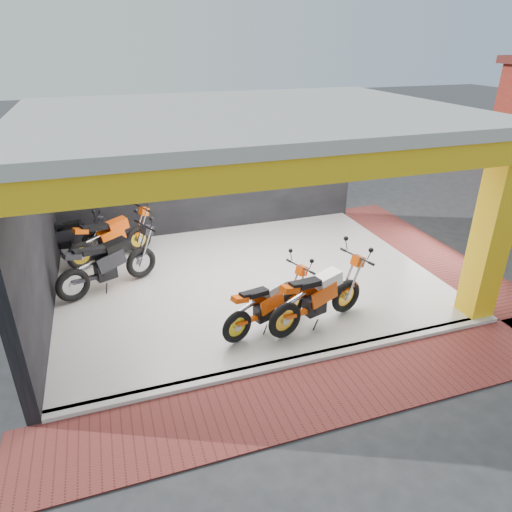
{
  "coord_description": "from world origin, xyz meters",
  "views": [
    {
      "loc": [
        -2.67,
        -6.56,
        4.9
      ],
      "look_at": [
        -0.01,
        1.37,
        0.9
      ],
      "focal_mm": 32.0,
      "sensor_mm": 36.0,
      "label": 1
    }
  ],
  "objects": [
    {
      "name": "showroom_ceiling",
      "position": [
        0.0,
        2.0,
        3.6
      ],
      "size": [
        8.4,
        6.4,
        0.2
      ],
      "primitive_type": "cube",
      "color": "beige",
      "rests_on": "corner_column"
    },
    {
      "name": "header_beam_right",
      "position": [
        4.0,
        2.0,
        3.3
      ],
      "size": [
        0.3,
        6.4,
        0.4
      ],
      "primitive_type": "cube",
      "color": "yellow",
      "rests_on": "corner_column"
    },
    {
      "name": "moto_row_d",
      "position": [
        -3.17,
        4.31,
        0.69
      ],
      "size": [
        2.05,
        1.08,
        1.19
      ],
      "primitive_type": null,
      "rotation": [
        0.0,
        0.0,
        -0.19
      ],
      "color": "black",
      "rests_on": "showroom_floor"
    },
    {
      "name": "paver_front",
      "position": [
        0.0,
        -1.8,
        0.01
      ],
      "size": [
        9.0,
        1.4,
        0.03
      ],
      "primitive_type": "cube",
      "color": "maroon",
      "rests_on": "ground"
    },
    {
      "name": "corner_column",
      "position": [
        3.75,
        -0.75,
        1.75
      ],
      "size": [
        0.5,
        0.5,
        3.5
      ],
      "primitive_type": "cube",
      "color": "yellow",
      "rests_on": "ground"
    },
    {
      "name": "header_beam_front",
      "position": [
        0.0,
        -1.0,
        3.3
      ],
      "size": [
        8.4,
        0.3,
        0.4
      ],
      "primitive_type": "cube",
      "color": "yellow",
      "rests_on": "corner_column"
    },
    {
      "name": "showroom_floor",
      "position": [
        0.0,
        2.0,
        0.05
      ],
      "size": [
        8.0,
        6.0,
        0.1
      ],
      "primitive_type": "cube",
      "color": "white",
      "rests_on": "ground"
    },
    {
      "name": "moto_row_b",
      "position": [
        -2.21,
        2.7,
        0.81
      ],
      "size": [
        2.48,
        1.72,
        1.42
      ],
      "primitive_type": null,
      "rotation": [
        0.0,
        0.0,
        0.41
      ],
      "color": "black",
      "rests_on": "showroom_floor"
    },
    {
      "name": "moto_row_c",
      "position": [
        -2.13,
        4.09,
        0.78
      ],
      "size": [
        2.36,
        1.61,
        1.36
      ],
      "primitive_type": null,
      "rotation": [
        0.0,
        0.0,
        0.4
      ],
      "color": "#FA550A",
      "rests_on": "showroom_floor"
    },
    {
      "name": "moto_row_a",
      "position": [
        0.32,
        0.19,
        0.71
      ],
      "size": [
        2.14,
        1.39,
        1.22
      ],
      "primitive_type": null,
      "rotation": [
        0.0,
        0.0,
        0.35
      ],
      "color": "#FF500A",
      "rests_on": "showroom_floor"
    },
    {
      "name": "moto_hero",
      "position": [
        1.35,
        0.01,
        0.79
      ],
      "size": [
        2.41,
        1.42,
        1.38
      ],
      "primitive_type": null,
      "rotation": [
        0.0,
        0.0,
        0.27
      ],
      "color": "#E34909",
      "rests_on": "showroom_floor"
    },
    {
      "name": "ground",
      "position": [
        0.0,
        0.0,
        0.0
      ],
      "size": [
        80.0,
        80.0,
        0.0
      ],
      "primitive_type": "plane",
      "color": "#2D2D30",
      "rests_on": "ground"
    },
    {
      "name": "back_wall",
      "position": [
        0.0,
        5.1,
        1.75
      ],
      "size": [
        8.2,
        0.2,
        3.5
      ],
      "primitive_type": "cube",
      "color": "black",
      "rests_on": "ground"
    },
    {
      "name": "floor_kerb",
      "position": [
        0.0,
        -1.02,
        0.05
      ],
      "size": [
        8.0,
        0.2,
        0.1
      ],
      "primitive_type": "cube",
      "color": "white",
      "rests_on": "ground"
    },
    {
      "name": "paver_right",
      "position": [
        4.8,
        2.0,
        0.01
      ],
      "size": [
        1.4,
        7.0,
        0.03
      ],
      "primitive_type": "cube",
      "color": "maroon",
      "rests_on": "ground"
    },
    {
      "name": "left_wall",
      "position": [
        -4.1,
        2.0,
        1.75
      ],
      "size": [
        0.2,
        6.2,
        3.5
      ],
      "primitive_type": "cube",
      "color": "black",
      "rests_on": "ground"
    }
  ]
}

